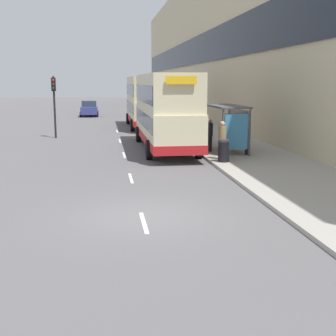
{
  "coord_description": "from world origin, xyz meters",
  "views": [
    {
      "loc": [
        -1.04,
        -13.18,
        3.87
      ],
      "look_at": [
        3.05,
        16.54,
        -1.66
      ],
      "focal_mm": 50.0,
      "sensor_mm": 36.0,
      "label": 1
    }
  ],
  "objects_px": {
    "car_0": "(89,109)",
    "traffic_light_far_kerb": "(54,96)",
    "double_decker_bus_near": "(165,110)",
    "pedestrian_at_shelter": "(210,135)",
    "pedestrian_2": "(222,140)",
    "pedestrian_1": "(247,139)",
    "pedestrian_3": "(247,134)",
    "double_decker_bus_ahead": "(145,101)",
    "bus_shelter": "(231,120)",
    "litter_bin": "(224,151)"
  },
  "relations": [
    {
      "from": "pedestrian_1",
      "to": "pedestrian_3",
      "type": "bearing_deg",
      "value": 73.11
    },
    {
      "from": "pedestrian_1",
      "to": "traffic_light_far_kerb",
      "type": "height_order",
      "value": "traffic_light_far_kerb"
    },
    {
      "from": "car_0",
      "to": "litter_bin",
      "type": "xyz_separation_m",
      "value": [
        7.2,
        -33.29,
        -0.2
      ]
    },
    {
      "from": "pedestrian_at_shelter",
      "to": "traffic_light_far_kerb",
      "type": "bearing_deg",
      "value": 136.47
    },
    {
      "from": "double_decker_bus_near",
      "to": "pedestrian_3",
      "type": "bearing_deg",
      "value": -13.02
    },
    {
      "from": "pedestrian_1",
      "to": "pedestrian_3",
      "type": "height_order",
      "value": "pedestrian_3"
    },
    {
      "from": "pedestrian_at_shelter",
      "to": "traffic_light_far_kerb",
      "type": "height_order",
      "value": "traffic_light_far_kerb"
    },
    {
      "from": "double_decker_bus_ahead",
      "to": "pedestrian_2",
      "type": "bearing_deg",
      "value": -83.24
    },
    {
      "from": "pedestrian_at_shelter",
      "to": "pedestrian_3",
      "type": "height_order",
      "value": "pedestrian_at_shelter"
    },
    {
      "from": "car_0",
      "to": "traffic_light_far_kerb",
      "type": "distance_m",
      "value": 21.42
    },
    {
      "from": "double_decker_bus_near",
      "to": "car_0",
      "type": "height_order",
      "value": "double_decker_bus_near"
    },
    {
      "from": "double_decker_bus_near",
      "to": "traffic_light_far_kerb",
      "type": "distance_m",
      "value": 9.56
    },
    {
      "from": "litter_bin",
      "to": "car_0",
      "type": "bearing_deg",
      "value": 102.21
    },
    {
      "from": "pedestrian_1",
      "to": "double_decker_bus_ahead",
      "type": "bearing_deg",
      "value": 102.8
    },
    {
      "from": "bus_shelter",
      "to": "litter_bin",
      "type": "height_order",
      "value": "bus_shelter"
    },
    {
      "from": "car_0",
      "to": "pedestrian_2",
      "type": "bearing_deg",
      "value": 102.64
    },
    {
      "from": "double_decker_bus_ahead",
      "to": "traffic_light_far_kerb",
      "type": "height_order",
      "value": "double_decker_bus_ahead"
    },
    {
      "from": "double_decker_bus_near",
      "to": "traffic_light_far_kerb",
      "type": "height_order",
      "value": "double_decker_bus_near"
    },
    {
      "from": "double_decker_bus_near",
      "to": "pedestrian_3",
      "type": "distance_m",
      "value": 4.88
    },
    {
      "from": "pedestrian_2",
      "to": "pedestrian_1",
      "type": "bearing_deg",
      "value": 38.03
    },
    {
      "from": "litter_bin",
      "to": "traffic_light_far_kerb",
      "type": "height_order",
      "value": "traffic_light_far_kerb"
    },
    {
      "from": "pedestrian_1",
      "to": "pedestrian_3",
      "type": "relative_size",
      "value": 0.99
    },
    {
      "from": "pedestrian_at_shelter",
      "to": "double_decker_bus_ahead",
      "type": "bearing_deg",
      "value": 97.91
    },
    {
      "from": "bus_shelter",
      "to": "pedestrian_3",
      "type": "relative_size",
      "value": 2.64
    },
    {
      "from": "pedestrian_at_shelter",
      "to": "pedestrian_2",
      "type": "relative_size",
      "value": 0.95
    },
    {
      "from": "bus_shelter",
      "to": "pedestrian_at_shelter",
      "type": "height_order",
      "value": "bus_shelter"
    },
    {
      "from": "double_decker_bus_ahead",
      "to": "traffic_light_far_kerb",
      "type": "xyz_separation_m",
      "value": [
        -6.88,
        -6.97,
        0.6
      ]
    },
    {
      "from": "pedestrian_3",
      "to": "traffic_light_far_kerb",
      "type": "xyz_separation_m",
      "value": [
        -11.45,
        7.67,
        1.94
      ]
    },
    {
      "from": "car_0",
      "to": "litter_bin",
      "type": "bearing_deg",
      "value": 102.21
    },
    {
      "from": "bus_shelter",
      "to": "double_decker_bus_near",
      "type": "height_order",
      "value": "double_decker_bus_near"
    },
    {
      "from": "bus_shelter",
      "to": "double_decker_bus_ahead",
      "type": "xyz_separation_m",
      "value": [
        -3.29,
        15.8,
        0.41
      ]
    },
    {
      "from": "litter_bin",
      "to": "bus_shelter",
      "type": "bearing_deg",
      "value": 69.19
    },
    {
      "from": "car_0",
      "to": "traffic_light_far_kerb",
      "type": "height_order",
      "value": "traffic_light_far_kerb"
    },
    {
      "from": "car_0",
      "to": "traffic_light_far_kerb",
      "type": "relative_size",
      "value": 1.0
    },
    {
      "from": "pedestrian_2",
      "to": "car_0",
      "type": "bearing_deg",
      "value": 102.64
    },
    {
      "from": "car_0",
      "to": "pedestrian_2",
      "type": "distance_m",
      "value": 33.4
    },
    {
      "from": "bus_shelter",
      "to": "pedestrian_1",
      "type": "relative_size",
      "value": 2.68
    },
    {
      "from": "bus_shelter",
      "to": "pedestrian_2",
      "type": "distance_m",
      "value": 2.86
    },
    {
      "from": "bus_shelter",
      "to": "traffic_light_far_kerb",
      "type": "xyz_separation_m",
      "value": [
        -10.17,
        8.82,
        1.01
      ]
    },
    {
      "from": "bus_shelter",
      "to": "pedestrian_1",
      "type": "distance_m",
      "value": 1.61
    },
    {
      "from": "double_decker_bus_near",
      "to": "car_0",
      "type": "xyz_separation_m",
      "value": [
        -5.13,
        27.87,
        -1.41
      ]
    },
    {
      "from": "pedestrian_at_shelter",
      "to": "pedestrian_2",
      "type": "distance_m",
      "value": 2.74
    },
    {
      "from": "double_decker_bus_ahead",
      "to": "pedestrian_3",
      "type": "xyz_separation_m",
      "value": [
        4.57,
        -14.65,
        -1.33
      ]
    },
    {
      "from": "pedestrian_3",
      "to": "car_0",
      "type": "bearing_deg",
      "value": 108.55
    },
    {
      "from": "double_decker_bus_near",
      "to": "pedestrian_2",
      "type": "relative_size",
      "value": 6.0
    },
    {
      "from": "car_0",
      "to": "double_decker_bus_ahead",
      "type": "bearing_deg",
      "value": 109.79
    },
    {
      "from": "pedestrian_at_shelter",
      "to": "traffic_light_far_kerb",
      "type": "distance_m",
      "value": 12.61
    },
    {
      "from": "pedestrian_2",
      "to": "pedestrian_3",
      "type": "distance_m",
      "value": 4.38
    },
    {
      "from": "pedestrian_3",
      "to": "litter_bin",
      "type": "height_order",
      "value": "pedestrian_3"
    },
    {
      "from": "double_decker_bus_ahead",
      "to": "pedestrian_2",
      "type": "xyz_separation_m",
      "value": [
        2.17,
        -18.31,
        -1.19
      ]
    }
  ]
}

